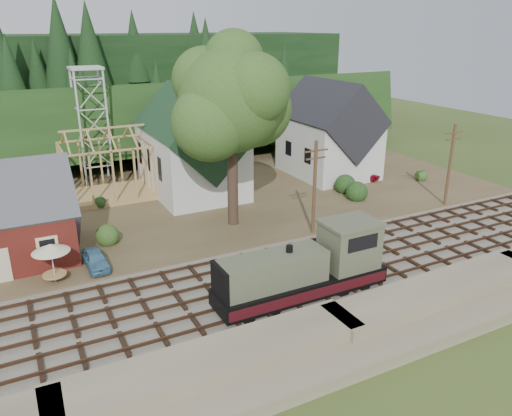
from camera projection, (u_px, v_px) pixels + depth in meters
name	position (u px, v px, depth m)	size (l,w,h in m)	color
ground	(268.00, 281.00, 33.93)	(140.00, 140.00, 0.00)	#384C1E
embankment	(343.00, 349.00, 26.83)	(64.00, 5.00, 1.60)	#7F7259
railroad_bed	(268.00, 280.00, 33.90)	(64.00, 11.00, 0.16)	#726B5B
village_flat	(181.00, 201.00, 48.90)	(64.00, 26.00, 0.30)	brown
hillside	(124.00, 151.00, 68.99)	(70.00, 28.00, 8.00)	#1E3F19
ridge	(101.00, 130.00, 82.34)	(80.00, 20.00, 12.00)	black
church	(192.00, 145.00, 49.42)	(8.40, 15.17, 13.00)	silver
farmhouse	(329.00, 134.00, 55.82)	(8.40, 10.80, 10.60)	silver
timber_frame	(107.00, 168.00, 48.59)	(8.20, 6.20, 6.99)	tan
lattice_tower	(88.00, 91.00, 51.26)	(3.20, 3.20, 12.12)	silver
big_tree	(233.00, 107.00, 39.74)	(10.90, 8.40, 14.70)	#38281E
telegraph_pole_near	(315.00, 187.00, 39.80)	(2.20, 0.28, 8.00)	#4C331E
telegraph_pole_far	(450.00, 164.00, 46.23)	(2.20, 0.28, 8.00)	#4C331E
locomotive	(308.00, 269.00, 31.23)	(11.26, 2.82, 4.53)	black
car_blue	(96.00, 260.00, 35.00)	(1.45, 3.61, 1.23)	#518BAF
car_red	(359.00, 174.00, 54.86)	(2.09, 4.54, 1.26)	#AC0D26
patio_set	(51.00, 250.00, 32.57)	(2.43, 2.43, 2.71)	silver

